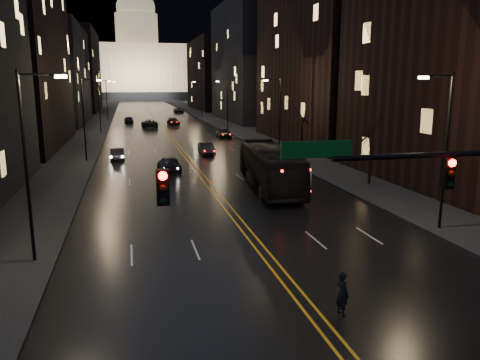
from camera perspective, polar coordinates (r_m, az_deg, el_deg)
ground at (r=16.50m, az=11.93°, el=-19.18°), size 900.00×900.00×0.00m
road at (r=143.10m, az=-10.90°, el=8.16°), size 20.00×320.00×0.02m
sidewalk_left at (r=143.16m, az=-16.55°, el=7.92°), size 8.00×320.00×0.16m
sidewalk_right at (r=144.39m, az=-5.29°, el=8.37°), size 8.00×320.00×0.16m
center_line at (r=143.10m, az=-10.90°, el=8.16°), size 0.62×320.00×0.01m
building_left_mid at (r=68.53m, az=-26.66°, el=15.21°), size 12.00×30.00×28.00m
building_left_far at (r=105.75m, az=-21.80°, el=11.78°), size 12.00×34.00×20.00m
building_left_dist at (r=153.46m, az=-19.30°, el=12.43°), size 12.00×40.00×24.00m
building_right_tall at (r=69.22m, az=10.76°, el=20.34°), size 12.00×30.00×38.00m
building_right_mid at (r=108.32m, az=1.32°, el=14.16°), size 12.00×34.00×26.00m
building_right_dist at (r=155.16m, az=-3.28°, el=12.67°), size 12.00×40.00×22.00m
mountain_ridge at (r=399.46m, az=-6.96°, el=19.79°), size 520.00×60.00×130.00m
capitol at (r=262.93m, az=-12.30°, el=13.38°), size 90.00×50.00×58.50m
streetlamp_right_near at (r=28.65m, az=23.59°, el=4.09°), size 2.13×0.25×9.00m
streetlamp_left_near at (r=23.39m, az=-24.28°, el=2.52°), size 2.13×0.25×9.00m
streetlamp_right_mid at (r=55.53m, az=4.71°, el=8.26°), size 2.13×0.25×9.00m
streetlamp_left_mid at (r=53.01m, az=-18.34°, el=7.55°), size 2.13×0.25×9.00m
streetlamp_right_far at (r=84.53m, az=-1.66°, el=9.47°), size 2.13×0.25×9.00m
streetlamp_left_far at (r=82.90m, az=-16.64°, el=8.95°), size 2.13×0.25×9.00m
streetlamp_right_dist at (r=114.06m, az=-4.77°, el=10.02°), size 2.13×0.25×9.00m
streetlamp_left_dist at (r=112.85m, az=-15.84°, el=9.61°), size 2.13×0.25×9.00m
tree_right_mid at (r=39.92m, az=15.77°, el=5.71°), size 2.40×2.40×6.65m
tree_right_far at (r=54.41m, az=7.57°, el=7.54°), size 2.40×2.40×6.65m
bus at (r=37.65m, az=3.68°, el=1.56°), size 4.07×12.97×3.55m
oncoming_car_a at (r=45.49m, az=-8.64°, el=1.95°), size 2.26×4.76×1.57m
oncoming_car_b at (r=53.66m, az=-14.76°, el=3.08°), size 1.66×4.30×1.40m
oncoming_car_c at (r=92.43m, az=-11.00°, el=6.79°), size 3.11×5.92×1.59m
oncoming_car_d at (r=103.34m, az=-13.41°, el=7.14°), size 2.03×4.86×1.40m
receding_car_a at (r=56.04m, az=-4.11°, el=3.82°), size 1.55×4.38×1.44m
receding_car_b at (r=73.36m, az=-2.00°, el=5.76°), size 1.90×4.61×1.56m
receding_car_c at (r=97.02m, az=-8.14°, el=7.06°), size 2.50×5.05×1.41m
receding_car_d at (r=137.72m, az=-7.48°, el=8.44°), size 2.71×5.38×1.46m
pedestrian_a at (r=18.02m, az=12.37°, el=-13.37°), size 0.52×0.68×1.69m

